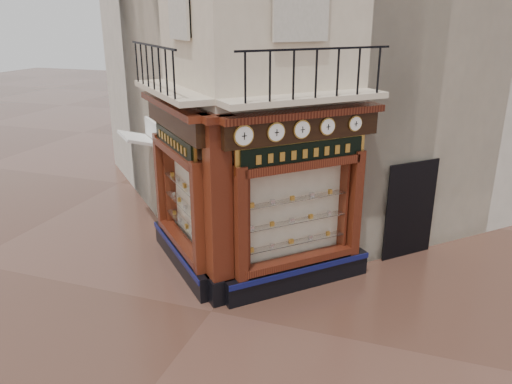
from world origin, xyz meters
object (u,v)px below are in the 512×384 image
at_px(clock_d, 327,127).
at_px(clock_c, 302,129).
at_px(awning, 144,225).
at_px(clock_e, 355,123).
at_px(corner_pilaster, 219,215).
at_px(signboard_right, 303,153).
at_px(clock_a, 244,136).
at_px(signboard_left, 174,142).
at_px(clock_b, 276,132).

bearing_deg(clock_d, clock_c, -180.00).
bearing_deg(awning, clock_e, -146.41).
height_order(corner_pilaster, signboard_right, corner_pilaster).
bearing_deg(clock_a, signboard_left, 107.65).
bearing_deg(signboard_right, clock_a, -175.40).
xyz_separation_m(clock_a, signboard_left, (-2.03, 1.05, -0.52)).
bearing_deg(clock_a, clock_c, 0.00).
xyz_separation_m(clock_b, signboard_right, (0.41, 0.57, -0.52)).
bearing_deg(clock_b, signboard_right, 9.06).
relative_size(clock_b, clock_d, 1.07).
height_order(clock_c, clock_e, clock_c).
height_order(awning, signboard_left, signboard_left).
height_order(clock_c, signboard_right, clock_c).
xyz_separation_m(clock_d, signboard_left, (-3.34, -0.26, -0.52)).
bearing_deg(signboard_right, clock_b, -170.94).
distance_m(clock_a, clock_b, 0.68).
height_order(clock_a, clock_b, clock_a).
bearing_deg(clock_d, corner_pilaster, 169.14).
bearing_deg(clock_e, clock_c, -180.00).
relative_size(clock_c, clock_e, 1.16).
bearing_deg(clock_e, awning, 123.59).
distance_m(clock_c, signboard_left, 2.97).
height_order(corner_pilaster, clock_a, corner_pilaster).
bearing_deg(clock_e, signboard_left, 145.97).
distance_m(clock_c, clock_d, 0.60).
distance_m(corner_pilaster, clock_a, 1.77).
xyz_separation_m(clock_b, clock_d, (0.83, 0.83, 0.00)).
xyz_separation_m(signboard_left, signboard_right, (2.92, 0.00, 0.00)).
distance_m(signboard_left, signboard_right, 2.92).
xyz_separation_m(clock_c, clock_d, (0.42, 0.42, 0.00)).
height_order(clock_d, awning, clock_d).
bearing_deg(clock_d, clock_b, -180.00).
height_order(clock_a, signboard_left, clock_a).
height_order(clock_b, signboard_right, clock_b).
relative_size(corner_pilaster, clock_a, 9.69).
bearing_deg(clock_e, corner_pilaster, 171.65).
distance_m(clock_b, clock_e, 1.85).
xyz_separation_m(clock_a, clock_c, (0.89, 0.89, -0.00)).
relative_size(clock_b, clock_e, 1.17).
height_order(clock_b, clock_d, clock_b).
distance_m(clock_b, awning, 6.47).
distance_m(clock_a, clock_c, 1.25).
distance_m(awning, signboard_left, 4.29).
bearing_deg(clock_a, corner_pilaster, 131.38).
bearing_deg(clock_d, signboard_left, 139.43).
xyz_separation_m(clock_a, clock_e, (1.79, 1.79, -0.00)).
relative_size(corner_pilaster, clock_b, 10.37).
distance_m(awning, signboard_right, 6.32).
distance_m(clock_c, awning, 6.63).
relative_size(clock_e, awning, 0.24).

